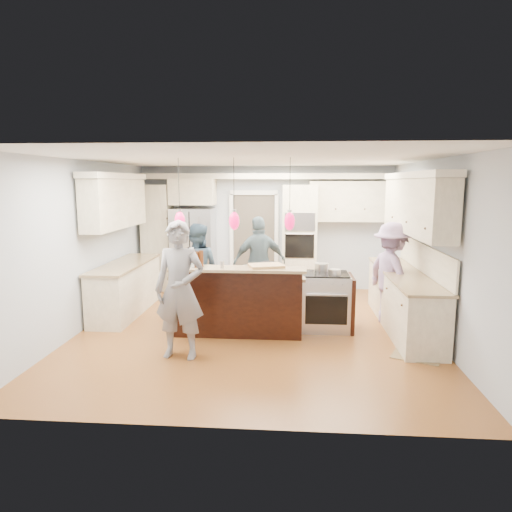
{
  "coord_description": "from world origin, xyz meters",
  "views": [
    {
      "loc": [
        0.58,
        -7.05,
        2.35
      ],
      "look_at": [
        0.0,
        0.35,
        1.15
      ],
      "focal_mm": 32.0,
      "sensor_mm": 36.0,
      "label": 1
    }
  ],
  "objects_px": {
    "kitchen_island": "(239,299)",
    "person_bar_end": "(180,290)",
    "island_range": "(327,301)",
    "person_far_left": "(197,269)",
    "refrigerator": "(193,250)"
  },
  "relations": [
    {
      "from": "island_range",
      "to": "person_bar_end",
      "type": "height_order",
      "value": "person_bar_end"
    },
    {
      "from": "kitchen_island",
      "to": "refrigerator",
      "type": "bearing_deg",
      "value": 116.88
    },
    {
      "from": "person_bar_end",
      "to": "island_range",
      "type": "bearing_deg",
      "value": 38.65
    },
    {
      "from": "kitchen_island",
      "to": "person_far_left",
      "type": "xyz_separation_m",
      "value": [
        -0.85,
        0.78,
        0.33
      ]
    },
    {
      "from": "kitchen_island",
      "to": "person_bar_end",
      "type": "xyz_separation_m",
      "value": [
        -0.65,
        -1.29,
        0.45
      ]
    },
    {
      "from": "person_bar_end",
      "to": "person_far_left",
      "type": "height_order",
      "value": "person_bar_end"
    },
    {
      "from": "refrigerator",
      "to": "person_bar_end",
      "type": "relative_size",
      "value": 0.97
    },
    {
      "from": "kitchen_island",
      "to": "person_bar_end",
      "type": "distance_m",
      "value": 1.52
    },
    {
      "from": "refrigerator",
      "to": "person_far_left",
      "type": "distance_m",
      "value": 1.85
    },
    {
      "from": "refrigerator",
      "to": "kitchen_island",
      "type": "bearing_deg",
      "value": -63.12
    },
    {
      "from": "island_range",
      "to": "person_far_left",
      "type": "bearing_deg",
      "value": 162.75
    },
    {
      "from": "refrigerator",
      "to": "island_range",
      "type": "relative_size",
      "value": 1.96
    },
    {
      "from": "person_far_left",
      "to": "island_range",
      "type": "bearing_deg",
      "value": 170.77
    },
    {
      "from": "island_range",
      "to": "refrigerator",
      "type": "bearing_deg",
      "value": 137.41
    },
    {
      "from": "refrigerator",
      "to": "island_range",
      "type": "xyz_separation_m",
      "value": [
        2.71,
        -2.49,
        -0.44
      ]
    }
  ]
}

